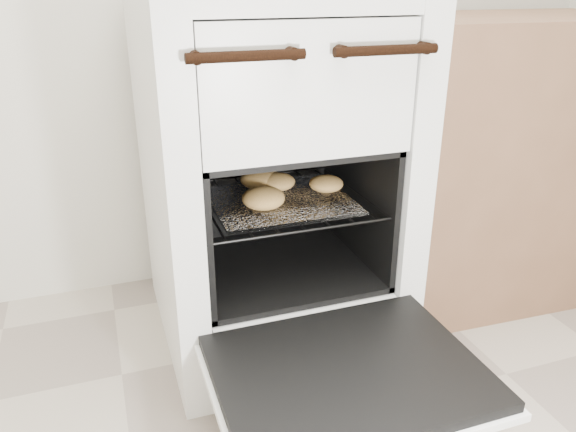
{
  "coord_description": "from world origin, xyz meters",
  "views": [
    {
      "loc": [
        -0.31,
        -0.29,
        1.0
      ],
      "look_at": [
        0.13,
        0.98,
        0.43
      ],
      "focal_mm": 35.0,
      "sensor_mm": 36.0,
      "label": 1
    }
  ],
  "objects": [
    {
      "name": "counter",
      "position": [
        0.97,
        1.2,
        0.45
      ],
      "size": [
        0.92,
        0.63,
        0.9
      ],
      "primitive_type": "cube",
      "rotation": [
        0.0,
        0.0,
        -0.04
      ],
      "color": "brown",
      "rests_on": "ground"
    },
    {
      "name": "oven_rack",
      "position": [
        0.13,
        1.07,
        0.45
      ],
      "size": [
        0.47,
        0.45,
        0.01
      ],
      "color": "black",
      "rests_on": "stove"
    },
    {
      "name": "baked_rolls",
      "position": [
        0.13,
        1.08,
        0.48
      ],
      "size": [
        0.33,
        0.31,
        0.06
      ],
      "color": "tan",
      "rests_on": "foil_sheet"
    },
    {
      "name": "oven_door",
      "position": [
        0.13,
        0.59,
        0.22
      ],
      "size": [
        0.58,
        0.45,
        0.04
      ],
      "color": "black",
      "rests_on": "stove"
    },
    {
      "name": "stove",
      "position": [
        0.13,
        1.14,
        0.49
      ],
      "size": [
        0.65,
        0.72,
        0.99
      ],
      "color": "silver",
      "rests_on": "ground"
    },
    {
      "name": "foil_sheet",
      "position": [
        0.13,
        1.05,
        0.45
      ],
      "size": [
        0.37,
        0.32,
        0.01
      ],
      "primitive_type": "cube",
      "color": "white",
      "rests_on": "oven_rack"
    }
  ]
}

